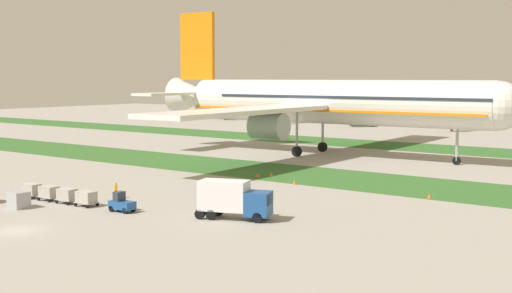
# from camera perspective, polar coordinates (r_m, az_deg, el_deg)

# --- Properties ---
(ground_plane) EXTENTS (400.00, 400.00, 0.00)m
(ground_plane) POSITION_cam_1_polar(r_m,az_deg,el_deg) (62.31, -19.38, -6.66)
(ground_plane) COLOR gray
(grass_strip_near) EXTENTS (320.00, 15.40, 0.01)m
(grass_strip_near) POSITION_cam_1_polar(r_m,az_deg,el_deg) (92.82, 3.40, -2.29)
(grass_strip_near) COLOR #336028
(grass_strip_near) RESTS_ON ground
(grass_strip_far) EXTENTS (320.00, 15.40, 0.01)m
(grass_strip_far) POSITION_cam_1_polar(r_m,az_deg,el_deg) (130.36, 13.91, -0.10)
(grass_strip_far) COLOR #336028
(grass_strip_far) RESTS_ON ground
(airliner) EXTENTS (64.75, 79.87, 25.12)m
(airliner) POSITION_cam_1_polar(r_m,az_deg,el_deg) (114.68, 5.69, 3.76)
(airliner) COLOR silver
(airliner) RESTS_ON ground
(baggage_tug) EXTENTS (2.66, 1.43, 1.97)m
(baggage_tug) POSITION_cam_1_polar(r_m,az_deg,el_deg) (67.95, -11.19, -4.71)
(baggage_tug) COLOR #1E4C8E
(baggage_tug) RESTS_ON ground
(cargo_dolly_lead) EXTENTS (2.27, 1.61, 1.55)m
(cargo_dolly_lead) POSITION_cam_1_polar(r_m,az_deg,el_deg) (71.55, -14.03, -4.16)
(cargo_dolly_lead) COLOR #A3A3A8
(cargo_dolly_lead) RESTS_ON ground
(cargo_dolly_second) EXTENTS (2.27, 1.61, 1.55)m
(cargo_dolly_second) POSITION_cam_1_polar(r_m,az_deg,el_deg) (73.71, -15.54, -3.91)
(cargo_dolly_second) COLOR #A3A3A8
(cargo_dolly_second) RESTS_ON ground
(cargo_dolly_third) EXTENTS (2.27, 1.61, 1.55)m
(cargo_dolly_third) POSITION_cam_1_polar(r_m,az_deg,el_deg) (75.92, -16.96, -3.67)
(cargo_dolly_third) COLOR #A3A3A8
(cargo_dolly_third) RESTS_ON ground
(cargo_dolly_fourth) EXTENTS (2.27, 1.61, 1.55)m
(cargo_dolly_fourth) POSITION_cam_1_polar(r_m,az_deg,el_deg) (78.18, -18.30, -3.44)
(cargo_dolly_fourth) COLOR #A3A3A8
(cargo_dolly_fourth) RESTS_ON ground
(catering_truck) EXTENTS (7.32, 4.53, 3.58)m
(catering_truck) POSITION_cam_1_polar(r_m,az_deg,el_deg) (63.15, -1.92, -4.35)
(catering_truck) COLOR #1E4C8E
(catering_truck) RESTS_ON ground
(ground_crew_marshaller) EXTENTS (0.56, 0.36, 1.74)m
(ground_crew_marshaller) POSITION_cam_1_polar(r_m,az_deg,el_deg) (75.61, -11.66, -3.55)
(ground_crew_marshaller) COLOR black
(ground_crew_marshaller) RESTS_ON ground
(uld_container_1) EXTENTS (2.11, 1.74, 1.67)m
(uld_container_1) POSITION_cam_1_polar(r_m,az_deg,el_deg) (72.61, -19.26, -4.24)
(uld_container_1) COLOR #A3A3A8
(uld_container_1) RESTS_ON ground
(taxiway_marker_0) EXTENTS (0.44, 0.44, 0.50)m
(taxiway_marker_0) POSITION_cam_1_polar(r_m,az_deg,el_deg) (89.71, 0.13, -2.41)
(taxiway_marker_0) COLOR orange
(taxiway_marker_0) RESTS_ON ground
(taxiway_marker_1) EXTENTS (0.44, 0.44, 0.57)m
(taxiway_marker_1) POSITION_cam_1_polar(r_m,az_deg,el_deg) (90.40, 1.29, -2.32)
(taxiway_marker_1) COLOR orange
(taxiway_marker_1) RESTS_ON ground
(taxiway_marker_2) EXTENTS (0.44, 0.44, 0.56)m
(taxiway_marker_2) POSITION_cam_1_polar(r_m,az_deg,el_deg) (83.59, 3.25, -3.01)
(taxiway_marker_2) COLOR orange
(taxiway_marker_2) RESTS_ON ground
(taxiway_marker_3) EXTENTS (0.44, 0.44, 0.52)m
(taxiway_marker_3) POSITION_cam_1_polar(r_m,az_deg,el_deg) (76.40, 14.32, -4.04)
(taxiway_marker_3) COLOR orange
(taxiway_marker_3) RESTS_ON ground
(distant_tree_line) EXTENTS (173.51, 10.62, 12.24)m
(distant_tree_line) POSITION_cam_1_polar(r_m,az_deg,el_deg) (166.17, 19.19, 3.24)
(distant_tree_line) COLOR #4C3823
(distant_tree_line) RESTS_ON ground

